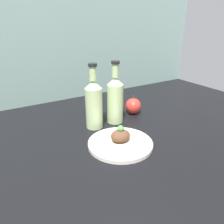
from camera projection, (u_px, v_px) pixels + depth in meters
ground_plane at (119, 138)px, 91.43cm from camera, size 180.00×110.00×4.00cm
wall_backsplash at (66, 27)px, 117.18cm from camera, size 180.00×3.00×80.00cm
plate at (120, 143)px, 81.78cm from camera, size 24.24×24.24×1.72cm
plated_food at (120, 137)px, 80.77cm from camera, size 15.01×15.01×6.82cm
cider_bottle_left at (94, 103)px, 92.00cm from camera, size 7.25×7.25×27.81cm
cider_bottle_right at (115, 99)px, 97.06cm from camera, size 7.25×7.25×27.81cm
apple at (133, 106)px, 108.59cm from camera, size 7.87×7.87×9.38cm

